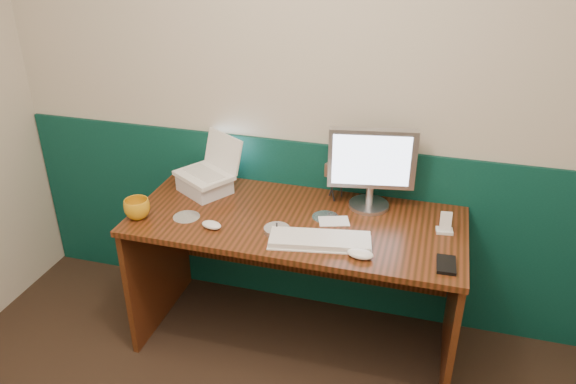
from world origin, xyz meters
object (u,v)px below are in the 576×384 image
(desk, at_px, (296,282))
(camcorder, at_px, (336,181))
(monitor, at_px, (371,169))
(keyboard, at_px, (320,241))
(mug, at_px, (137,209))
(laptop, at_px, (202,157))

(desk, xyz_separation_m, camcorder, (0.14, 0.27, 0.47))
(monitor, height_order, camcorder, monitor)
(keyboard, relative_size, mug, 3.62)
(camcorder, bearing_deg, mug, -130.56)
(camcorder, bearing_deg, monitor, 6.66)
(monitor, relative_size, camcorder, 2.14)
(desk, relative_size, camcorder, 8.19)
(desk, bearing_deg, keyboard, -49.27)
(laptop, distance_m, mug, 0.43)
(keyboard, height_order, camcorder, camcorder)
(desk, distance_m, monitor, 0.70)
(laptop, height_order, camcorder, laptop)
(mug, xyz_separation_m, camcorder, (0.88, 0.46, 0.05))
(keyboard, bearing_deg, camcorder, 82.81)
(laptop, relative_size, monitor, 0.66)
(laptop, xyz_separation_m, monitor, (0.86, 0.07, 0.01))
(mug, bearing_deg, monitor, 21.38)
(laptop, height_order, mug, laptop)
(desk, bearing_deg, monitor, 34.49)
(monitor, bearing_deg, camcorder, 155.12)
(camcorder, bearing_deg, desk, -95.35)
(monitor, relative_size, keyboard, 0.93)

